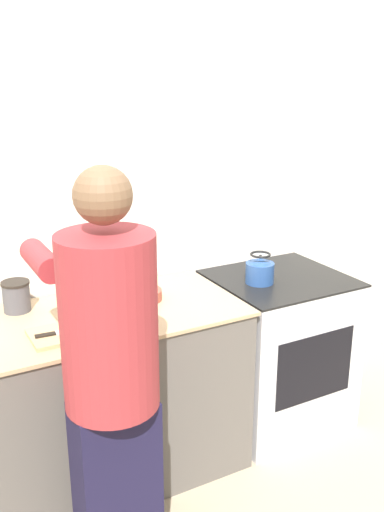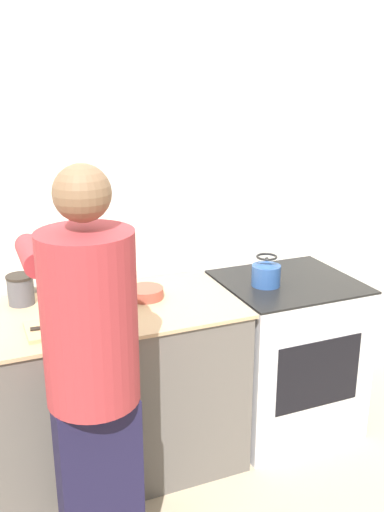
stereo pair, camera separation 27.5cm
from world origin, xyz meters
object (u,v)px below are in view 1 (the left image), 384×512
object	(u,v)px
person	(110,373)
kettle	(260,270)
knife	(61,332)
oven	(277,349)
bowl_prep	(144,295)
canister_jar	(16,296)
cutting_board	(71,332)

from	to	relation	value
person	kettle	bearing A→B (deg)	28.20
knife	kettle	xyz separation A→B (m)	(1.14, 0.14, 0.05)
kettle	oven	bearing A→B (deg)	3.96
bowl_prep	canister_jar	xyz separation A→B (m)	(-0.59, 0.16, 0.05)
person	cutting_board	size ratio (longest dim) A/B	4.81
cutting_board	kettle	world-z (taller)	kettle
oven	cutting_board	xyz separation A→B (m)	(-1.25, -0.14, 0.45)
person	knife	distance (m)	0.45
knife	canister_jar	world-z (taller)	canister_jar
oven	canister_jar	distance (m)	1.51
cutting_board	canister_jar	bearing A→B (deg)	111.89
knife	bowl_prep	bearing A→B (deg)	28.70
oven	bowl_prep	xyz separation A→B (m)	(-0.81, 0.07, 0.47)
oven	canister_jar	xyz separation A→B (m)	(-1.40, 0.23, 0.52)
person	canister_jar	size ratio (longest dim) A/B	11.35
cutting_board	bowl_prep	world-z (taller)	bowl_prep
oven	knife	world-z (taller)	knife
kettle	person	bearing A→B (deg)	-151.80
kettle	bowl_prep	bearing A→B (deg)	173.09
knife	kettle	world-z (taller)	kettle
cutting_board	knife	xyz separation A→B (m)	(-0.05, -0.01, 0.01)
person	bowl_prep	xyz separation A→B (m)	(0.43, 0.66, 0.00)
oven	bowl_prep	bearing A→B (deg)	175.13
person	canister_jar	distance (m)	0.84
oven	bowl_prep	distance (m)	0.94
person	bowl_prep	bearing A→B (deg)	56.94
canister_jar	cutting_board	bearing A→B (deg)	-68.11
oven	canister_jar	size ratio (longest dim) A/B	5.96
knife	canister_jar	bearing A→B (deg)	110.00
canister_jar	person	bearing A→B (deg)	-78.88
cutting_board	canister_jar	distance (m)	0.40
canister_jar	bowl_prep	bearing A→B (deg)	-15.45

